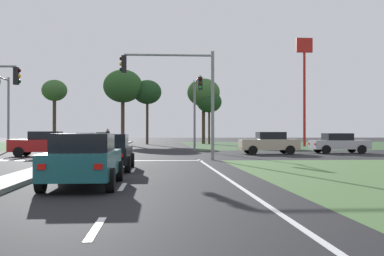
% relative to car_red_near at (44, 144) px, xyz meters
% --- Properties ---
extents(ground_plane, '(200.00, 200.00, 0.00)m').
position_rel_car_red_near_xyz_m(ground_plane, '(2.81, 1.85, -0.82)').
color(ground_plane, black).
extents(grass_verge_far_right, '(35.00, 35.00, 0.01)m').
position_rel_car_red_near_xyz_m(grass_verge_far_right, '(28.31, 26.35, -0.82)').
color(grass_verge_far_right, '#2D4C28').
rests_on(grass_verge_far_right, ground).
extents(median_island_near, '(1.20, 22.00, 0.14)m').
position_rel_car_red_near_xyz_m(median_island_near, '(2.81, -17.15, -0.75)').
color(median_island_near, '#ADA89E').
rests_on(median_island_near, ground).
extents(median_island_far, '(1.20, 36.00, 0.14)m').
position_rel_car_red_near_xyz_m(median_island_far, '(2.81, 26.85, -0.75)').
color(median_island_far, gray).
rests_on(median_island_far, ground).
extents(lane_dash_near, '(0.14, 2.00, 0.01)m').
position_rel_car_red_near_xyz_m(lane_dash_near, '(6.31, -23.68, -0.82)').
color(lane_dash_near, silver).
rests_on(lane_dash_near, ground).
extents(lane_dash_second, '(0.14, 2.00, 0.01)m').
position_rel_car_red_near_xyz_m(lane_dash_second, '(6.31, -17.68, -0.82)').
color(lane_dash_second, silver).
rests_on(lane_dash_second, ground).
extents(lane_dash_third, '(0.14, 2.00, 0.01)m').
position_rel_car_red_near_xyz_m(lane_dash_third, '(6.31, -11.68, -0.82)').
color(lane_dash_third, silver).
rests_on(lane_dash_third, ground).
extents(edge_line_right, '(0.14, 24.00, 0.01)m').
position_rel_car_red_near_xyz_m(edge_line_right, '(9.66, -16.15, -0.82)').
color(edge_line_right, silver).
rests_on(edge_line_right, ground).
extents(stop_bar_near, '(6.40, 0.50, 0.01)m').
position_rel_car_red_near_xyz_m(stop_bar_near, '(6.61, -5.15, -0.82)').
color(stop_bar_near, silver).
rests_on(stop_bar_near, ground).
extents(crosswalk_bar_third, '(0.70, 2.80, 0.01)m').
position_rel_car_red_near_xyz_m(crosswalk_bar_third, '(-1.29, -3.35, -0.82)').
color(crosswalk_bar_third, silver).
rests_on(crosswalk_bar_third, ground).
extents(crosswalk_bar_fourth, '(0.70, 2.80, 0.01)m').
position_rel_car_red_near_xyz_m(crosswalk_bar_fourth, '(-0.14, -3.35, -0.82)').
color(crosswalk_bar_fourth, silver).
rests_on(crosswalk_bar_fourth, ground).
extents(crosswalk_bar_fifth, '(0.70, 2.80, 0.01)m').
position_rel_car_red_near_xyz_m(crosswalk_bar_fifth, '(1.01, -3.35, -0.82)').
color(crosswalk_bar_fifth, silver).
rests_on(crosswalk_bar_fifth, ground).
extents(crosswalk_bar_sixth, '(0.70, 2.80, 0.01)m').
position_rel_car_red_near_xyz_m(crosswalk_bar_sixth, '(2.16, -3.35, -0.82)').
color(crosswalk_bar_sixth, silver).
rests_on(crosswalk_bar_sixth, ground).
extents(crosswalk_bar_seventh, '(0.70, 2.80, 0.01)m').
position_rel_car_red_near_xyz_m(crosswalk_bar_seventh, '(3.31, -3.35, -0.82)').
color(crosswalk_bar_seventh, silver).
rests_on(crosswalk_bar_seventh, ground).
extents(car_red_near, '(4.16, 2.01, 1.62)m').
position_rel_car_red_near_xyz_m(car_red_near, '(0.00, 0.00, 0.00)').
color(car_red_near, '#A31919').
rests_on(car_red_near, ground).
extents(car_black_third, '(2.04, 4.54, 1.49)m').
position_rel_car_red_near_xyz_m(car_black_third, '(5.25, -11.45, -0.06)').
color(car_black_third, black).
rests_on(car_black_third, ground).
extents(car_silver_fourth, '(4.17, 2.04, 1.49)m').
position_rel_car_red_near_xyz_m(car_silver_fourth, '(20.73, 3.15, -0.06)').
color(car_silver_fourth, '#B7B7BC').
rests_on(car_silver_fourth, ground).
extents(car_beige_fifth, '(4.18, 1.98, 1.58)m').
position_rel_car_red_near_xyz_m(car_beige_fifth, '(15.30, 2.32, -0.02)').
color(car_beige_fifth, '#BCAD8E').
rests_on(car_beige_fifth, ground).
extents(car_maroon_sixth, '(2.10, 4.37, 1.50)m').
position_rel_car_red_near_xyz_m(car_maroon_sixth, '(0.49, 15.18, -0.05)').
color(car_maroon_sixth, maroon).
rests_on(car_maroon_sixth, ground).
extents(car_navy_seventh, '(1.99, 4.30, 1.54)m').
position_rel_car_red_near_xyz_m(car_navy_seventh, '(0.38, 30.60, -0.03)').
color(car_navy_seventh, '#161E47').
rests_on(car_navy_seventh, ground).
extents(car_teal_eighth, '(2.01, 4.60, 1.53)m').
position_rel_car_red_near_xyz_m(car_teal_eighth, '(5.20, -17.51, -0.04)').
color(car_teal_eighth, '#19565B').
rests_on(car_teal_eighth, ground).
extents(traffic_signal_far_right, '(0.32, 5.59, 5.90)m').
position_rel_car_red_near_xyz_m(traffic_signal_far_right, '(10.41, 6.44, 3.29)').
color(traffic_signal_far_right, gray).
rests_on(traffic_signal_far_right, ground).
extents(traffic_signal_near_right, '(5.30, 0.32, 6.13)m').
position_rel_car_red_near_xyz_m(traffic_signal_near_right, '(8.56, -4.75, 3.41)').
color(traffic_signal_near_right, gray).
rests_on(traffic_signal_near_right, ground).
extents(traffic_signal_far_left, '(0.32, 3.89, 6.03)m').
position_rel_car_red_near_xyz_m(traffic_signal_far_left, '(-4.79, 7.13, 3.26)').
color(traffic_signal_far_left, gray).
rests_on(traffic_signal_far_left, ground).
extents(pedestrian_at_median, '(0.34, 0.34, 1.78)m').
position_rel_car_red_near_xyz_m(pedestrian_at_median, '(2.56, 14.89, 0.40)').
color(pedestrian_at_median, maroon).
rests_on(pedestrian_at_median, median_island_far).
extents(fastfood_pole_sign, '(1.80, 0.40, 11.97)m').
position_rel_car_red_near_xyz_m(fastfood_pole_sign, '(23.49, 20.38, 7.88)').
color(fastfood_pole_sign, red).
rests_on(fastfood_pole_sign, ground).
extents(treeline_third, '(3.31, 3.31, 8.48)m').
position_rel_car_red_near_xyz_m(treeline_third, '(-6.23, 32.83, 6.10)').
color(treeline_third, '#423323').
rests_on(treeline_third, ground).
extents(treeline_fourth, '(3.65, 3.65, 8.27)m').
position_rel_car_red_near_xyz_m(treeline_fourth, '(6.00, 30.41, 5.85)').
color(treeline_fourth, '#423323').
rests_on(treeline_fourth, ground).
extents(treeline_fifth, '(4.92, 4.92, 9.50)m').
position_rel_car_red_near_xyz_m(treeline_fifth, '(2.94, 29.67, 6.53)').
color(treeline_fifth, '#423323').
rests_on(treeline_fifth, ground).
extents(treeline_sixth, '(4.38, 4.38, 8.77)m').
position_rel_car_red_near_xyz_m(treeline_sixth, '(13.47, 32.46, 6.02)').
color(treeline_sixth, '#423323').
rests_on(treeline_sixth, ground).
extents(treeline_seventh, '(3.32, 3.32, 7.00)m').
position_rel_car_red_near_xyz_m(treeline_seventh, '(14.17, 31.92, 4.73)').
color(treeline_seventh, '#423323').
rests_on(treeline_seventh, ground).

